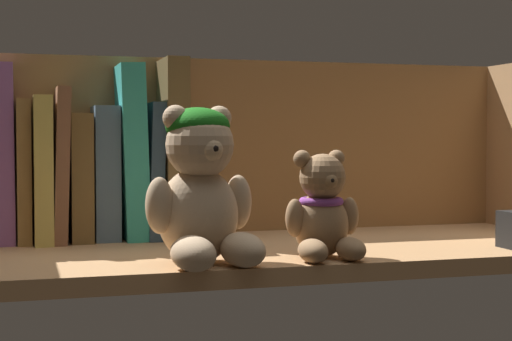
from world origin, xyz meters
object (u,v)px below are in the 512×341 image
Objects in this scene: teddy_bear_smaller at (323,212)px; book_3 at (24,171)px; book_2 at (6,154)px; book_7 at (105,173)px; book_8 at (131,152)px; teddy_bear_larger at (201,189)px; book_10 at (170,149)px; book_9 at (151,170)px; book_5 at (60,165)px; book_4 at (42,169)px; book_6 at (80,177)px.

book_3 is at bearing 142.61° from teddy_bear_smaller.
book_2 reaches higher than book_7.
book_2 is at bearing 180.00° from book_7.
book_8 reaches higher than teddy_bear_larger.
book_7 is 1.04× the size of teddy_bear_larger.
book_10 is (8.67, 0.00, 3.12)cm from book_7.
book_2 is 1.26× the size of book_9.
book_3 is 29.97cm from teddy_bear_larger.
book_10 is (14.36, 0.00, 2.00)cm from book_5.
book_5 is at bearing 118.60° from teddy_bear_larger.
book_4 is at bearing 0.00° from book_3.
book_10 is 1.97× the size of teddy_bear_smaller.
book_9 is 24.22cm from teddy_bear_larger.
book_3 is 10.21cm from book_7.
book_5 is at bearing 0.00° from book_3.
teddy_bear_smaller is at bearing 0.36° from teddy_bear_larger.
book_10 reaches higher than book_6.
book_10 reaches higher than book_4.
book_8 is at bearing 0.00° from book_2.
book_3 is at bearing 180.00° from book_7.
book_9 is (18.43, 0.00, -2.32)cm from book_2.
book_2 is at bearing 180.00° from book_4.
book_3 is 1.04× the size of book_7.
teddy_bear_smaller is (31.50, -24.08, -3.92)cm from book_3.
teddy_bear_larger is at bearing -179.64° from teddy_bear_smaller.
book_7 is 6.08cm from book_9.
book_4 reaches higher than teddy_bear_larger.
teddy_bear_larger reaches higher than teddy_bear_smaller.
book_2 reaches higher than book_3.
book_5 is 1.20× the size of book_6.
book_9 is (16.29, 0.00, -0.12)cm from book_3.
book_6 is 1.37× the size of teddy_bear_smaller.
book_2 is 18.58cm from book_9.
book_2 is 41.82cm from teddy_bear_smaller.
book_9 is (6.08, 0.00, 0.24)cm from book_7.
teddy_bear_larger is 1.40× the size of teddy_bear_smaller.
teddy_bear_smaller is (26.99, -24.08, -4.69)cm from book_5.
book_8 is 1.28× the size of book_9.
book_10 is (16.60, 0.00, 2.55)cm from book_4.
book_9 is at bearing 0.00° from book_4.
book_2 is 31.44cm from teddy_bear_larger.
book_6 is 9.33cm from book_9.
book_2 is 0.95× the size of book_10.
book_6 is at bearing 0.00° from book_2.
teddy_bear_larger is (1.40, -24.16, -0.98)cm from book_9.
book_7 is 25.31cm from teddy_bear_larger.
teddy_bear_smaller is at bearing -44.48° from book_6.
book_9 is 3.87cm from book_10.
book_8 reaches higher than book_2.
teddy_bear_larger is (15.42, -24.16, -1.31)cm from book_4.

